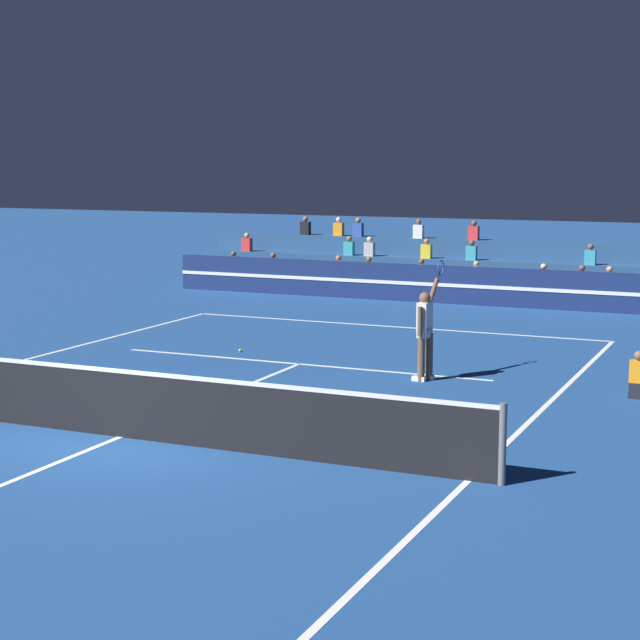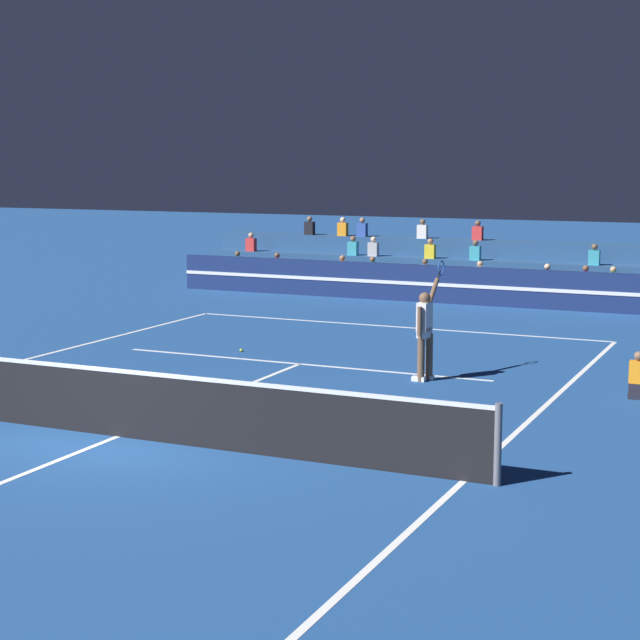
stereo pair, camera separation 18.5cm
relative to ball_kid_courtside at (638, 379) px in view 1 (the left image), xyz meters
name	(u,v)px [view 1 (the left image)]	position (x,y,z in m)	size (l,w,h in m)	color
ground_plane	(120,437)	(-6.84, -6.07, -0.33)	(120.00, 120.00, 0.00)	navy
court_lines	(120,437)	(-6.84, -6.07, -0.33)	(11.10, 23.90, 0.01)	white
tennis_net	(119,402)	(-6.84, -6.07, 0.21)	(12.00, 0.10, 1.10)	slate
sponsor_banner_wall	(448,285)	(-6.84, 10.66, 0.22)	(18.00, 0.26, 1.10)	navy
bleacher_stand	(472,273)	(-6.85, 13.19, 0.32)	(18.53, 2.85, 2.28)	navy
ball_kid_courtside	(638,379)	(0.00, 0.00, 0.00)	(0.30, 0.36, 0.84)	black
tennis_player	(425,330)	(-3.95, -0.12, 0.65)	(0.36, 1.33, 2.32)	brown
tennis_ball	(240,350)	(-8.63, 1.10, -0.30)	(0.07, 0.07, 0.07)	#C6DB33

